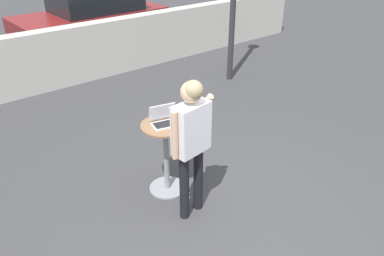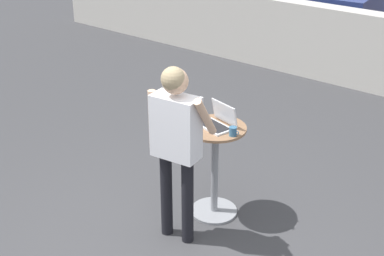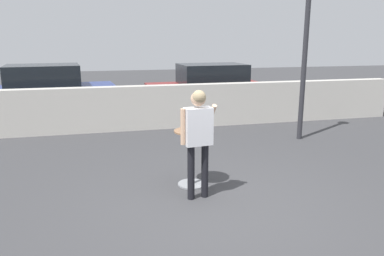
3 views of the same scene
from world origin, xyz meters
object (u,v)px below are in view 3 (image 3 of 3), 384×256
(laptop, at_px, (192,127))
(parked_car_near_street, at_px, (49,92))
(cafe_table, at_px, (192,154))
(parked_car_further_down, at_px, (208,88))
(street_lamp, at_px, (308,15))
(coffee_mug, at_px, (206,128))
(standing_person, at_px, (198,130))

(laptop, xyz_separation_m, parked_car_near_street, (-2.95, 6.28, -0.18))
(cafe_table, height_order, parked_car_near_street, parked_car_near_street)
(parked_car_further_down, bearing_deg, street_lamp, -74.22)
(laptop, height_order, parked_car_further_down, parked_car_further_down)
(cafe_table, xyz_separation_m, coffee_mug, (0.23, -0.05, 0.44))
(cafe_table, height_order, laptop, laptop)
(laptop, height_order, street_lamp, street_lamp)
(laptop, bearing_deg, parked_car_near_street, 115.13)
(coffee_mug, relative_size, street_lamp, 0.02)
(parked_car_further_down, xyz_separation_m, street_lamp, (1.17, -4.12, 2.17))
(cafe_table, relative_size, parked_car_further_down, 0.24)
(cafe_table, bearing_deg, standing_person, -93.54)
(coffee_mug, bearing_deg, parked_car_further_down, 73.36)
(parked_car_near_street, distance_m, parked_car_further_down, 5.10)
(laptop, xyz_separation_m, coffee_mug, (0.22, -0.07, -0.01))
(coffee_mug, xyz_separation_m, parked_car_near_street, (-3.17, 6.35, -0.17))
(laptop, distance_m, coffee_mug, 0.23)
(laptop, distance_m, parked_car_near_street, 6.94)
(cafe_table, height_order, coffee_mug, coffee_mug)
(standing_person, relative_size, parked_car_further_down, 0.42)
(standing_person, distance_m, street_lamp, 4.78)
(coffee_mug, xyz_separation_m, street_lamp, (3.10, 2.34, 1.97))
(laptop, xyz_separation_m, parked_car_further_down, (2.15, 6.39, -0.21))
(coffee_mug, relative_size, parked_car_further_down, 0.03)
(coffee_mug, distance_m, street_lamp, 4.35)
(parked_car_near_street, xyz_separation_m, parked_car_further_down, (5.10, 0.11, -0.03))
(coffee_mug, xyz_separation_m, parked_car_further_down, (1.93, 6.47, -0.20))
(laptop, relative_size, parked_car_further_down, 0.09)
(laptop, height_order, coffee_mug, laptop)
(coffee_mug, height_order, street_lamp, street_lamp)
(laptop, xyz_separation_m, street_lamp, (3.32, 2.27, 1.96))
(parked_car_near_street, xyz_separation_m, street_lamp, (6.26, -4.01, 2.13))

